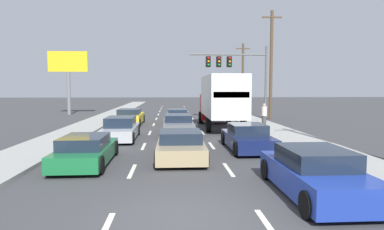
% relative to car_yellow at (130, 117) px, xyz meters
% --- Properties ---
extents(ground_plane, '(140.00, 140.00, 0.00)m').
position_rel_car_yellow_xyz_m(ground_plane, '(3.58, 5.49, -0.58)').
color(ground_plane, '#3D3D3F').
extents(sidewalk_right, '(2.58, 80.00, 0.14)m').
position_rel_car_yellow_xyz_m(sidewalk_right, '(10.13, 0.49, -0.51)').
color(sidewalk_right, '#9E9E99').
rests_on(sidewalk_right, ground_plane).
extents(sidewalk_left, '(2.58, 80.00, 0.14)m').
position_rel_car_yellow_xyz_m(sidewalk_left, '(-2.96, 0.49, -0.51)').
color(sidewalk_left, '#9E9E99').
rests_on(sidewalk_left, ground_plane).
extents(lane_markings, '(3.54, 52.00, 0.01)m').
position_rel_car_yellow_xyz_m(lane_markings, '(3.58, -0.17, -0.58)').
color(lane_markings, silver).
rests_on(lane_markings, ground_plane).
extents(car_yellow, '(2.03, 4.61, 1.25)m').
position_rel_car_yellow_xyz_m(car_yellow, '(0.00, 0.00, 0.00)').
color(car_yellow, yellow).
rests_on(car_yellow, ground_plane).
extents(car_silver, '(1.89, 4.57, 1.27)m').
position_rel_car_yellow_xyz_m(car_silver, '(0.41, -7.78, 0.00)').
color(car_silver, '#B7BABF').
rests_on(car_silver, ground_plane).
extents(car_green, '(1.88, 4.37, 1.13)m').
position_rel_car_yellow_xyz_m(car_green, '(0.04, -14.05, -0.05)').
color(car_green, '#196B38').
rests_on(car_green, ground_plane).
extents(car_white, '(1.82, 4.47, 1.18)m').
position_rel_car_yellow_xyz_m(car_white, '(3.79, 0.35, -0.03)').
color(car_white, white).
rests_on(car_white, ground_plane).
extents(car_gray, '(1.95, 4.68, 1.25)m').
position_rel_car_yellow_xyz_m(car_gray, '(3.69, -6.01, 0.01)').
color(car_gray, slate).
rests_on(car_gray, ground_plane).
extents(car_tan, '(1.99, 4.41, 1.16)m').
position_rel_car_yellow_xyz_m(car_tan, '(3.64, -13.18, -0.04)').
color(car_tan, tan).
rests_on(car_tan, ground_plane).
extents(box_truck, '(2.60, 8.54, 3.75)m').
position_rel_car_yellow_xyz_m(box_truck, '(6.84, -3.01, 1.57)').
color(box_truck, white).
rests_on(box_truck, ground_plane).
extents(car_navy, '(1.95, 4.33, 1.21)m').
position_rel_car_yellow_xyz_m(car_navy, '(6.84, -11.35, -0.03)').
color(car_navy, '#141E4C').
rests_on(car_navy, ground_plane).
extents(car_blue, '(1.93, 4.37, 1.28)m').
position_rel_car_yellow_xyz_m(car_blue, '(7.13, -18.15, 0.01)').
color(car_blue, '#1E389E').
rests_on(car_blue, ground_plane).
extents(traffic_signal_mast, '(7.07, 0.69, 6.69)m').
position_rel_car_yellow_xyz_m(traffic_signal_mast, '(8.73, 3.63, 4.29)').
color(traffic_signal_mast, '#595B56').
rests_on(traffic_signal_mast, ground_plane).
extents(utility_pole_mid, '(1.80, 0.28, 9.83)m').
position_rel_car_yellow_xyz_m(utility_pole_mid, '(12.37, 3.57, 4.47)').
color(utility_pole_mid, brown).
rests_on(utility_pole_mid, ground_plane).
extents(utility_pole_far, '(1.80, 0.28, 8.26)m').
position_rel_car_yellow_xyz_m(utility_pole_far, '(12.08, 14.33, 3.69)').
color(utility_pole_far, brown).
rests_on(utility_pole_far, ground_plane).
extents(roadside_billboard, '(4.18, 0.36, 6.79)m').
position_rel_car_yellow_xyz_m(roadside_billboard, '(-7.73, 10.33, 4.28)').
color(roadside_billboard, slate).
rests_on(roadside_billboard, ground_plane).
extents(pedestrian_near_corner, '(0.38, 0.38, 1.66)m').
position_rel_car_yellow_xyz_m(pedestrian_near_corner, '(9.85, -3.40, 0.38)').
color(pedestrian_near_corner, '#3F3F42').
rests_on(pedestrian_near_corner, sidewalk_right).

